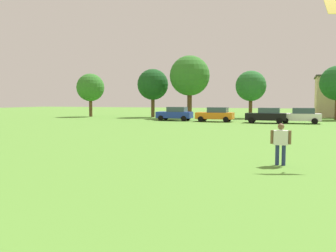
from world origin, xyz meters
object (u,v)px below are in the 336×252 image
object	(u,v)px
parked_car_black_2	(267,115)
parked_car_white_3	(301,116)
tree_center_right	(251,86)
parked_car_blue_0	(175,114)
tree_center_left	(190,76)
adult_bystander	(281,141)
tree_far_left	(90,88)
parked_car_orange_1	(216,114)
tree_left	(153,85)

from	to	relation	value
parked_car_black_2	parked_car_white_3	size ratio (longest dim) A/B	1.00
tree_center_right	parked_car_white_3	bearing A→B (deg)	-56.52
parked_car_black_2	parked_car_white_3	bearing A→B (deg)	-170.73
parked_car_blue_0	tree_center_left	world-z (taller)	tree_center_left
adult_bystander	parked_car_black_2	xyz separation A→B (m)	(-2.66, 26.54, -0.12)
parked_car_blue_0	tree_center_right	world-z (taller)	tree_center_right
parked_car_blue_0	tree_far_left	size ratio (longest dim) A/B	0.66
tree_center_left	tree_far_left	bearing A→B (deg)	-175.73
parked_car_orange_1	tree_center_right	size ratio (longest dim) A/B	0.65
parked_car_black_2	tree_far_left	size ratio (longest dim) A/B	0.66
parked_car_white_3	tree_center_left	xyz separation A→B (m)	(-14.64, 7.38, 5.00)
adult_bystander	tree_center_right	xyz separation A→B (m)	(-5.69, 37.02, 3.46)
parked_car_blue_0	parked_car_orange_1	distance (m)	5.19
parked_car_white_3	tree_left	bearing A→B (deg)	-20.97
parked_car_blue_0	tree_far_left	world-z (taller)	tree_far_left
parked_car_black_2	parked_car_white_3	world-z (taller)	same
parked_car_orange_1	tree_center_left	xyz separation A→B (m)	(-5.30, 7.36, 5.00)
adult_bystander	parked_car_white_3	distance (m)	27.12
parked_car_black_2	tree_center_right	bearing A→B (deg)	-73.86
parked_car_white_3	tree_left	xyz separation A→B (m)	(-20.33, 7.79, 3.88)
tree_left	tree_center_left	xyz separation A→B (m)	(5.69, -0.41, 1.12)
parked_car_white_3	tree_center_right	xyz separation A→B (m)	(-6.55, 9.91, 3.58)
parked_car_black_2	tree_center_right	distance (m)	11.49
tree_center_left	tree_center_right	bearing A→B (deg)	17.38
tree_left	tree_center_left	world-z (taller)	tree_center_left
tree_left	tree_center_left	bearing A→B (deg)	-4.14
parked_car_orange_1	tree_center_right	xyz separation A→B (m)	(2.78, 9.89, 3.58)
tree_far_left	tree_center_left	distance (m)	15.30
adult_bystander	parked_car_white_3	world-z (taller)	parked_car_white_3
parked_car_white_3	tree_center_left	distance (m)	17.14
tree_center_left	tree_center_right	size ratio (longest dim) A/B	1.32
parked_car_black_2	parked_car_white_3	xyz separation A→B (m)	(3.52, 0.57, 0.00)
adult_bystander	parked_car_white_3	xyz separation A→B (m)	(0.86, 27.11, -0.12)
parked_car_orange_1	tree_center_right	world-z (taller)	tree_center_right
tree_left	tree_center_left	distance (m)	5.82
parked_car_orange_1	parked_car_blue_0	bearing A→B (deg)	-6.26
adult_bystander	tree_center_left	distance (m)	37.46
adult_bystander	tree_far_left	bearing A→B (deg)	127.90
parked_car_white_3	tree_far_left	world-z (taller)	tree_far_left
tree_far_left	tree_center_right	size ratio (longest dim) A/B	0.98
parked_car_orange_1	tree_left	distance (m)	14.01
parked_car_orange_1	tree_center_left	distance (m)	10.36
parked_car_blue_0	parked_car_black_2	distance (m)	11.03
tree_far_left	tree_left	bearing A→B (deg)	9.26
tree_far_left	tree_left	size ratio (longest dim) A/B	0.92
parked_car_black_2	tree_center_left	xyz separation A→B (m)	(-11.12, 7.95, 5.00)
tree_center_left	tree_center_right	xyz separation A→B (m)	(8.08, 2.53, -1.43)
parked_car_black_2	parked_car_orange_1	bearing A→B (deg)	-5.85
tree_far_left	parked_car_orange_1	bearing A→B (deg)	-16.90
parked_car_orange_1	tree_center_right	distance (m)	10.88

